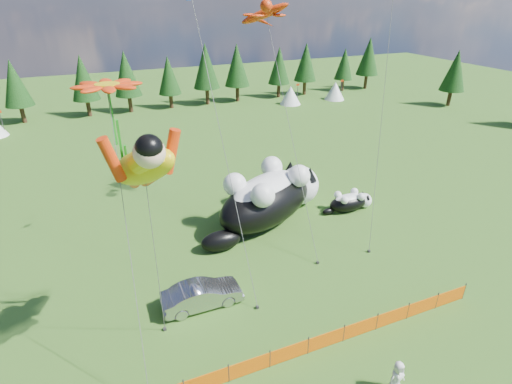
% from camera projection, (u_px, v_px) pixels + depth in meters
% --- Properties ---
extents(ground, '(160.00, 160.00, 0.00)m').
position_uv_depth(ground, '(264.00, 318.00, 21.35)').
color(ground, '#10370A').
rests_on(ground, ground).
extents(safety_fence, '(22.06, 0.06, 1.10)m').
position_uv_depth(safety_fence, '(289.00, 353.00, 18.65)').
color(safety_fence, '#262626').
rests_on(safety_fence, ground).
extents(tree_line, '(90.00, 4.00, 8.00)m').
position_uv_depth(tree_line, '(137.00, 83.00, 56.66)').
color(tree_line, black).
rests_on(tree_line, ground).
extents(festival_tents, '(50.00, 3.20, 2.80)m').
position_uv_depth(festival_tents, '(222.00, 102.00, 57.49)').
color(festival_tents, white).
rests_on(festival_tents, ground).
extents(cat_large, '(11.12, 7.70, 4.30)m').
position_uv_depth(cat_large, '(271.00, 196.00, 29.66)').
color(cat_large, black).
rests_on(cat_large, ground).
extents(cat_small, '(4.39, 1.59, 1.59)m').
position_uv_depth(cat_small, '(350.00, 201.00, 31.58)').
color(cat_small, black).
rests_on(cat_small, ground).
extents(car, '(4.42, 1.56, 1.46)m').
position_uv_depth(car, '(202.00, 295.00, 21.88)').
color(car, '#A9A9AE').
rests_on(car, ground).
extents(spectator_e, '(0.88, 0.63, 1.68)m').
position_uv_depth(spectator_e, '(397.00, 377.00, 17.07)').
color(spectator_e, silver).
rests_on(spectator_e, ground).
extents(superhero_kite, '(5.75, 5.88, 11.71)m').
position_uv_depth(superhero_kite, '(142.00, 167.00, 15.33)').
color(superhero_kite, '#D8BA0B').
rests_on(superhero_kite, ground).
extents(gecko_kite, '(5.49, 12.37, 17.00)m').
position_uv_depth(gecko_kite, '(264.00, 14.00, 27.08)').
color(gecko_kite, red).
rests_on(gecko_kite, ground).
extents(flower_kite, '(3.18, 6.41, 13.17)m').
position_uv_depth(flower_kite, '(108.00, 90.00, 15.16)').
color(flower_kite, red).
rests_on(flower_kite, ground).
extents(diamond_kite_a, '(1.35, 7.22, 16.86)m').
position_uv_depth(diamond_kite_a, '(194.00, 10.00, 20.28)').
color(diamond_kite_a, '#0B3DB1').
rests_on(diamond_kite_a, ground).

